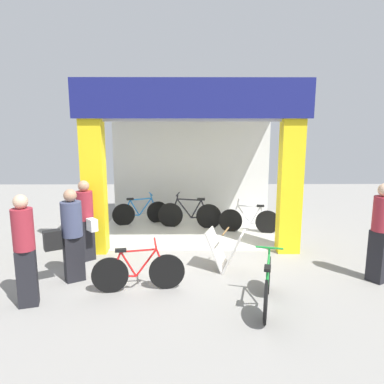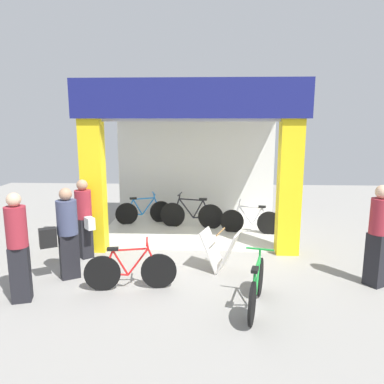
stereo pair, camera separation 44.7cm
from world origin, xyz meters
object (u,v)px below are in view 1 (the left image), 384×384
Objects in this scene: bicycle_inside_0 at (190,214)px; sandwich_board_sign at (225,250)px; bicycle_inside_1 at (249,220)px; pedestrian_1 at (86,220)px; bicycle_inside_2 at (141,212)px; pedestrian_2 at (381,232)px; pedestrian_3 at (71,234)px; pedestrian_0 at (25,250)px; bicycle_parked_1 at (267,285)px; bicycle_parked_0 at (138,271)px.

sandwich_board_sign is (0.66, -2.76, 0.02)m from bicycle_inside_0.
pedestrian_1 is (-3.56, -1.76, 0.50)m from bicycle_inside_1.
bicycle_inside_2 is at bearing 122.51° from sandwich_board_sign.
pedestrian_2 is (2.61, -0.53, 0.52)m from sandwich_board_sign.
pedestrian_1 is at bearing 90.97° from pedestrian_3.
bicycle_inside_0 is 0.96× the size of pedestrian_0.
bicycle_parked_1 is 1.87× the size of sandwich_board_sign.
sandwich_board_sign is at bearing -76.48° from bicycle_inside_0.
bicycle_parked_1 is at bearing -15.31° from bicycle_parked_0.
pedestrian_0 is at bearing -156.80° from sandwich_board_sign.
bicycle_inside_2 reaches higher than sandwich_board_sign.
pedestrian_2 is at bearing -57.82° from bicycle_inside_1.
bicycle_inside_1 is at bearing -15.90° from bicycle_inside_2.
pedestrian_0 is 0.97m from pedestrian_3.
pedestrian_0 is at bearing -114.55° from pedestrian_3.
pedestrian_0 is 0.99× the size of pedestrian_2.
bicycle_parked_1 is 0.92× the size of pedestrian_3.
pedestrian_3 is at bearing -170.46° from sandwich_board_sign.
bicycle_parked_1 is at bearing -157.10° from pedestrian_2.
pedestrian_0 reaches higher than bicycle_inside_0.
bicycle_inside_2 is 2.72m from pedestrian_1.
bicycle_parked_1 is at bearing -94.94° from bicycle_inside_1.
pedestrian_1 is at bearing 130.63° from bicycle_parked_0.
pedestrian_2 reaches higher than sandwich_board_sign.
bicycle_inside_0 is at bearing 163.52° from bicycle_inside_1.
bicycle_parked_1 is at bearing -74.51° from bicycle_inside_0.
pedestrian_1 is (-2.74, 0.56, 0.45)m from sandwich_board_sign.
sandwich_board_sign is 2.80m from pedestrian_3.
pedestrian_0 is at bearing -137.17° from bicycle_inside_1.
bicycle_inside_0 is at bearing 58.97° from pedestrian_0.
pedestrian_3 is (-5.34, 0.07, -0.06)m from pedestrian_2.
bicycle_inside_1 is at bearing 70.53° from sandwich_board_sign.
bicycle_parked_0 is 2.08m from bicycle_parked_1.
bicycle_parked_0 is at bearing -83.24° from bicycle_inside_2.
bicycle_inside_0 is at bearing 46.62° from pedestrian_1.
pedestrian_3 is (-1.21, 0.42, 0.51)m from bicycle_parked_0.
bicycle_inside_2 is at bearing 96.76° from bicycle_parked_0.
bicycle_inside_1 is 3.96m from bicycle_parked_0.
bicycle_inside_2 is 0.97× the size of bicycle_parked_0.
sandwich_board_sign is at bearing 30.00° from bicycle_parked_0.
sandwich_board_sign is (-0.50, 1.42, 0.04)m from bicycle_parked_1.
bicycle_inside_0 is at bearing 105.49° from bicycle_parked_1.
pedestrian_3 is (0.02, -1.02, 0.01)m from pedestrian_1.
pedestrian_1 is at bearing 148.54° from bicycle_parked_1.
bicycle_inside_0 is 1.01× the size of pedestrian_3.
bicycle_inside_1 is at bearing 53.84° from bicycle_parked_0.
bicycle_inside_0 is 1.37m from bicycle_inside_2.
bicycle_inside_1 is at bearing 38.08° from pedestrian_3.
bicycle_parked_1 is 0.88× the size of pedestrian_0.
bicycle_inside_0 is 3.73m from bicycle_parked_0.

